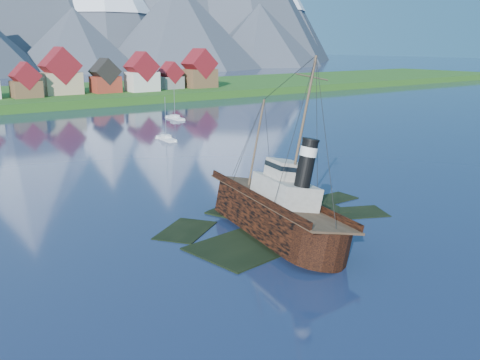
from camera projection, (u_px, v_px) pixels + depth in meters
ground at (276, 229)px, 63.98m from camera, size 1400.00×1400.00×0.00m
shoal at (276, 224)px, 66.76m from camera, size 31.71×21.24×1.14m
seawall at (5, 114)px, 167.05m from camera, size 600.00×2.50×2.00m
tugboat_wreck at (263, 209)px, 62.65m from camera, size 6.40×27.59×21.87m
sailboat_d at (166, 139)px, 122.24m from camera, size 2.55×7.71×10.33m
sailboat_e at (175, 118)px, 155.98m from camera, size 2.86×9.01×10.29m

